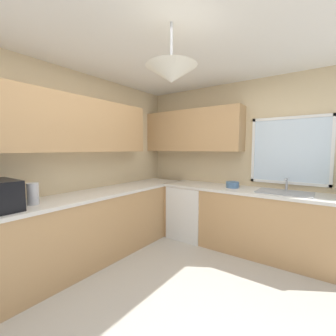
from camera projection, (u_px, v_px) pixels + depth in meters
ground_plane at (171, 310)px, 2.09m from camera, size 8.78×8.78×0.00m
room_shell at (147, 123)px, 2.83m from camera, size 3.56×4.11×2.60m
counter_run_left at (80, 230)px, 2.86m from camera, size 0.65×3.72×0.91m
counter_run_back at (249, 220)px, 3.29m from camera, size 2.65×0.65×0.91m
dishwasher at (191, 211)px, 3.82m from camera, size 0.60×0.60×0.86m
kettle at (33, 194)px, 2.36m from camera, size 0.11×0.11×0.23m
sink_assembly at (284, 192)px, 2.99m from camera, size 0.67×0.40×0.19m
bowl at (232, 185)px, 3.39m from camera, size 0.19×0.19×0.09m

